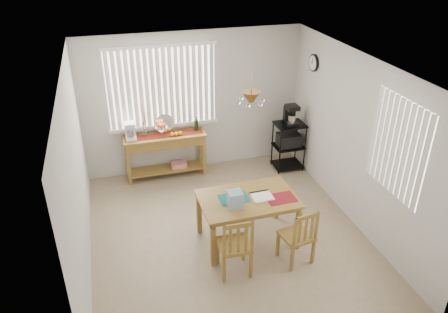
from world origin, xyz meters
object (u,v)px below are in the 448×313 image
object	(u,v)px
wire_cart	(289,142)
chair_right	(298,236)
sideboard	(166,146)
dining_table	(248,203)
chair_left	(235,246)
cart_items	(291,115)

from	to	relation	value
wire_cart	chair_right	distance (m)	2.68
sideboard	dining_table	distance (m)	2.36
sideboard	dining_table	bearing A→B (deg)	-69.34
chair_left	wire_cart	bearing A→B (deg)	53.91
sideboard	wire_cart	bearing A→B (deg)	-8.19
sideboard	chair_left	size ratio (longest dim) A/B	1.60
dining_table	wire_cart	bearing A→B (deg)	52.44
wire_cart	dining_table	xyz separation A→B (m)	(-1.44, -1.88, 0.10)
chair_right	dining_table	bearing A→B (deg)	128.79
wire_cart	chair_right	xyz separation A→B (m)	(-0.93, -2.52, -0.12)
dining_table	chair_left	world-z (taller)	chair_left
wire_cart	chair_left	xyz separation A→B (m)	(-1.82, -2.50, -0.10)
sideboard	chair_left	xyz separation A→B (m)	(0.45, -2.83, -0.17)
chair_left	cart_items	bearing A→B (deg)	54.02
dining_table	chair_right	bearing A→B (deg)	-51.21
sideboard	dining_table	world-z (taller)	sideboard
wire_cart	sideboard	bearing A→B (deg)	171.81
chair_left	chair_right	xyz separation A→B (m)	(0.89, -0.01, -0.02)
wire_cart	chair_right	world-z (taller)	wire_cart
dining_table	chair_right	xyz separation A→B (m)	(0.51, -0.64, -0.22)
chair_right	cart_items	bearing A→B (deg)	69.77
wire_cart	chair_left	size ratio (longest dim) A/B	1.00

